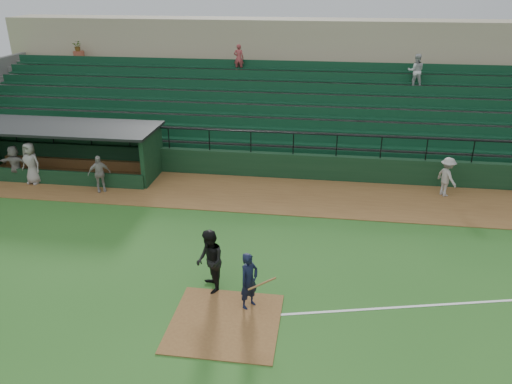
# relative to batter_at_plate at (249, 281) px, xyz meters

# --- Properties ---
(ground) EXTENTS (90.00, 90.00, 0.00)m
(ground) POSITION_rel_batter_at_plate_xyz_m (-0.55, 0.16, -0.87)
(ground) COLOR #25581C
(ground) RESTS_ON ground
(warning_track) EXTENTS (40.00, 4.00, 0.03)m
(warning_track) POSITION_rel_batter_at_plate_xyz_m (-0.55, 8.16, -0.86)
(warning_track) COLOR brown
(warning_track) RESTS_ON ground
(home_plate_dirt) EXTENTS (3.00, 3.00, 0.03)m
(home_plate_dirt) POSITION_rel_batter_at_plate_xyz_m (-0.55, -0.84, -0.86)
(home_plate_dirt) COLOR brown
(home_plate_dirt) RESTS_ON ground
(foul_line) EXTENTS (17.49, 4.44, 0.01)m
(foul_line) POSITION_rel_batter_at_plate_xyz_m (7.45, 1.36, -0.87)
(foul_line) COLOR white
(foul_line) RESTS_ON ground
(stadium_structure) EXTENTS (38.00, 13.08, 6.40)m
(stadium_structure) POSITION_rel_batter_at_plate_xyz_m (-0.55, 16.62, 1.43)
(stadium_structure) COLOR black
(stadium_structure) RESTS_ON ground
(dugout) EXTENTS (8.90, 3.20, 2.42)m
(dugout) POSITION_rel_batter_at_plate_xyz_m (-10.30, 9.72, 0.46)
(dugout) COLOR black
(dugout) RESTS_ON ground
(batter_at_plate) EXTENTS (1.15, 0.76, 1.75)m
(batter_at_plate) POSITION_rel_batter_at_plate_xyz_m (0.00, 0.00, 0.00)
(batter_at_plate) COLOR black
(batter_at_plate) RESTS_ON ground
(umpire) EXTENTS (1.10, 1.20, 2.00)m
(umpire) POSITION_rel_batter_at_plate_xyz_m (-1.30, 0.67, 0.13)
(umpire) COLOR black
(umpire) RESTS_ON ground
(runner) EXTENTS (1.09, 1.29, 1.73)m
(runner) POSITION_rel_batter_at_plate_xyz_m (7.20, 9.15, 0.02)
(runner) COLOR #A29D97
(runner) RESTS_ON warning_track
(dugout_player_a) EXTENTS (1.04, 0.86, 1.66)m
(dugout_player_a) POSITION_rel_batter_at_plate_xyz_m (-7.88, 7.44, -0.01)
(dugout_player_a) COLOR #9C9892
(dugout_player_a) RESTS_ON warning_track
(dugout_player_b) EXTENTS (1.06, 0.80, 1.95)m
(dugout_player_b) POSITION_rel_batter_at_plate_xyz_m (-11.35, 7.89, 0.13)
(dugout_player_b) COLOR gray
(dugout_player_b) RESTS_ON warning_track
(dugout_player_c) EXTENTS (1.62, 0.58, 1.72)m
(dugout_player_c) POSITION_rel_batter_at_plate_xyz_m (-12.24, 8.03, 0.02)
(dugout_player_c) COLOR gray
(dugout_player_c) RESTS_ON warning_track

